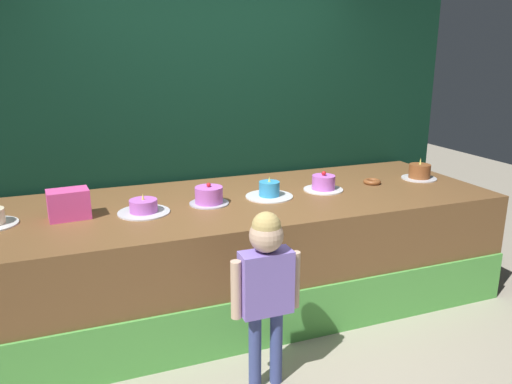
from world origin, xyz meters
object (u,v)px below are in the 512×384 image
(child_figure, at_px, (266,277))
(cake_left, at_px, (144,208))
(donut, at_px, (372,182))
(pink_box, at_px, (69,204))
(cake_center_right, at_px, (269,191))
(cake_center_left, at_px, (209,196))
(cake_far_right, at_px, (419,172))
(cake_right, at_px, (323,184))

(child_figure, height_order, cake_left, child_figure)
(donut, bearing_deg, pink_box, -179.00)
(cake_center_right, bearing_deg, pink_box, 179.51)
(cake_left, distance_m, cake_center_left, 0.47)
(cake_far_right, bearing_deg, child_figure, -150.66)
(donut, relative_size, cake_center_left, 0.50)
(cake_center_left, xyz_separation_m, cake_right, (0.95, 0.03, -0.01))
(cake_right, bearing_deg, pink_box, -179.68)
(child_figure, bearing_deg, cake_center_right, 66.60)
(child_figure, bearing_deg, cake_right, 48.30)
(pink_box, distance_m, donut, 2.36)
(cake_left, height_order, cake_far_right, cake_far_right)
(pink_box, xyz_separation_m, cake_far_right, (2.84, 0.04, -0.04))
(cake_center_right, relative_size, cake_right, 1.15)
(cake_right, bearing_deg, cake_center_left, -178.13)
(child_figure, relative_size, cake_center_right, 3.00)
(pink_box, height_order, cake_left, pink_box)
(donut, xyz_separation_m, cake_far_right, (0.47, -0.00, 0.04))
(cake_center_right, bearing_deg, child_figure, -113.40)
(cake_center_left, bearing_deg, pink_box, 178.77)
(child_figure, distance_m, pink_box, 1.43)
(cake_center_right, distance_m, cake_right, 0.47)
(cake_right, bearing_deg, cake_far_right, 1.66)
(pink_box, bearing_deg, cake_left, -7.33)
(cake_right, xyz_separation_m, cake_far_right, (0.95, 0.03, 0.00))
(child_figure, bearing_deg, cake_far_right, 29.34)
(pink_box, xyz_separation_m, cake_center_left, (0.95, -0.02, -0.04))
(pink_box, relative_size, cake_right, 0.83)
(pink_box, bearing_deg, cake_center_right, -0.49)
(donut, distance_m, cake_center_right, 0.95)
(cake_center_left, xyz_separation_m, cake_far_right, (1.89, 0.06, -0.00))
(cake_left, bearing_deg, donut, 3.10)
(child_figure, bearing_deg, donut, 37.17)
(cake_far_right, bearing_deg, cake_left, -177.61)
(cake_left, height_order, cake_center_right, cake_center_right)
(donut, distance_m, cake_center_left, 1.42)
(cake_center_right, xyz_separation_m, cake_far_right, (1.42, 0.05, 0.01))
(cake_center_right, relative_size, cake_far_right, 1.21)
(child_figure, distance_m, cake_right, 1.37)
(cake_center_left, height_order, cake_right, cake_center_left)
(child_figure, xyz_separation_m, cake_center_left, (-0.05, 0.98, 0.21))
(child_figure, height_order, donut, child_figure)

